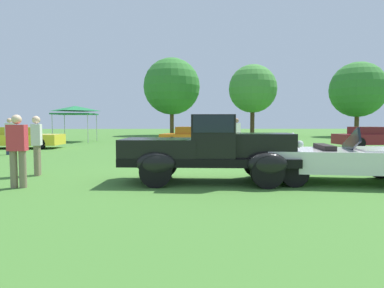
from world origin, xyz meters
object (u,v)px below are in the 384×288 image
Objects in this scene: show_car_orange at (195,137)px; show_car_yellow at (23,138)px; spectator_between_cars at (236,135)px; canopy_tent_left_field at (75,110)px; feature_pickup_truck at (210,148)px; spectator_by_row at (10,135)px; neighbor_convertible at (345,160)px; spectator_far_side at (18,148)px; show_car_burgundy at (370,137)px; spectator_near_truck at (37,143)px.

show_car_yellow is at bearing -177.85° from show_car_orange.
canopy_tent_left_field is at bearing 137.26° from spectator_between_cars.
feature_pickup_truck reaches higher than spectator_by_row.
neighbor_convertible is 17.18m from show_car_yellow.
show_car_yellow is 2.52× the size of spectator_by_row.
feature_pickup_truck reaches higher than spectator_far_side.
show_car_yellow is at bearing 140.07° from neighbor_convertible.
canopy_tent_left_field is (-12.08, 17.12, 1.84)m from neighbor_convertible.
feature_pickup_truck reaches higher than neighbor_convertible.
neighbor_convertible is at bearing 2.86° from spectator_far_side.
spectator_by_row is at bearing 179.90° from spectator_between_cars.
show_car_yellow is 20.24m from show_car_burgundy.
spectator_by_row reaches higher than show_car_orange.
spectator_between_cars and spectator_by_row have the same top height.
feature_pickup_truck is at bearing -39.96° from spectator_by_row.
spectator_far_side is at bearing -65.16° from show_car_yellow.
canopy_tent_left_field reaches higher than spectator_between_cars.
show_car_orange is 2.54× the size of spectator_far_side.
feature_pickup_truck is 14.99m from show_car_burgundy.
show_car_burgundy is at bearing 36.96° from spectator_far_side.
feature_pickup_truck is at bearing -48.09° from show_car_yellow.
spectator_near_truck is 0.60× the size of canopy_tent_left_field.
spectator_far_side is at bearing -62.00° from spectator_by_row.
spectator_between_cars is at bearing -42.74° from canopy_tent_left_field.
neighbor_convertible reaches higher than show_car_orange.
spectator_by_row is (-12.01, 7.35, 0.34)m from neighbor_convertible.
spectator_far_side is at bearing -111.30° from show_car_orange.
canopy_tent_left_field is (-8.67, 16.98, 1.56)m from feature_pickup_truck.
feature_pickup_truck is 4.97m from spectator_near_truck.
spectator_near_truck is 1.00× the size of spectator_between_cars.
spectator_between_cars is at bearing 101.44° from neighbor_convertible.
canopy_tent_left_field is at bearing 103.45° from spectator_far_side.
canopy_tent_left_field reaches higher than show_car_yellow.
spectator_far_side is (-4.48, -0.54, 0.05)m from feature_pickup_truck.
spectator_far_side is at bearing -76.55° from canopy_tent_left_field.
feature_pickup_truck is at bearing -90.59° from show_car_orange.
spectator_far_side is (0.33, -1.78, 0.00)m from spectator_near_truck.
neighbor_convertible is 8.34m from spectator_near_truck.
show_car_orange is at bearing 24.89° from spectator_by_row.
show_car_yellow is at bearing 107.62° from spectator_by_row.
show_car_yellow is 2.52× the size of spectator_between_cars.
spectator_by_row is (-19.08, -3.51, 0.31)m from show_car_burgundy.
spectator_near_truck is at bearing -138.50° from spectator_between_cars.
show_car_burgundy is 20.23m from canopy_tent_left_field.
feature_pickup_truck is 2.65× the size of spectator_near_truck.
spectator_near_truck is (-8.21, 1.38, 0.34)m from neighbor_convertible.
neighbor_convertible is 7.90m from spectator_far_side.
show_car_burgundy is at bearing 22.39° from spectator_between_cars.
neighbor_convertible is 1.55× the size of canopy_tent_left_field.
show_car_yellow and show_car_burgundy have the same top height.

